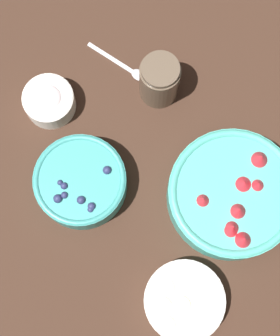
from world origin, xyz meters
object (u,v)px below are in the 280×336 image
Objects in this scene: bowl_blueberries at (81,182)px; jar_chocolate at (159,81)px; bowl_bananas at (184,301)px; bowl_cream at (49,101)px; bowl_strawberries at (232,195)px.

bowl_blueberries is 0.24m from jar_chocolate.
bowl_bananas is 0.45m from bowl_cream.
bowl_blueberries reaches higher than bowl_cream.
bowl_blueberries is 1.53× the size of jar_chocolate.
bowl_strawberries is 0.28m from bowl_blueberries.
bowl_bananas is at bearing -59.30° from jar_chocolate.
bowl_strawberries is at bearing 89.24° from bowl_bananas.
bowl_cream is (-0.38, 0.23, 0.00)m from bowl_bananas.
bowl_bananas is (0.26, -0.11, -0.01)m from bowl_blueberries.
bowl_strawberries is 1.40× the size of bowl_blueberries.
jar_chocolate is at bearing 146.23° from bowl_strawberries.
bowl_bananas is at bearing -31.06° from bowl_cream.
bowl_blueberries is at bearing -160.11° from bowl_strawberries.
bowl_bananas is 1.31× the size of jar_chocolate.
bowl_cream is 0.89× the size of jar_chocolate.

